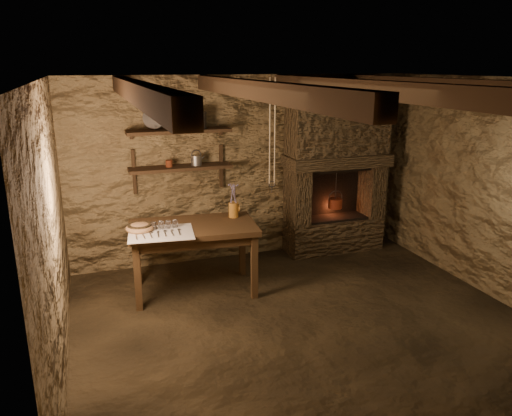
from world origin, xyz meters
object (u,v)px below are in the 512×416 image
object	(u,v)px
stoneware_jug	(234,203)
iron_stockpot	(197,121)
work_table	(194,256)
wooden_bowl	(140,228)
red_pot	(335,203)

from	to	relation	value
stoneware_jug	iron_stockpot	distance (m)	1.12
work_table	stoneware_jug	bearing A→B (deg)	21.27
wooden_bowl	iron_stockpot	distance (m)	1.54
stoneware_jug	iron_stockpot	size ratio (longest dim) A/B	1.67
red_pot	wooden_bowl	bearing A→B (deg)	-166.12
work_table	red_pot	bearing A→B (deg)	22.63
work_table	iron_stockpot	size ratio (longest dim) A/B	6.12
iron_stockpot	work_table	bearing A→B (deg)	-108.10
work_table	iron_stockpot	xyz separation A→B (m)	(0.25, 0.76, 1.43)
iron_stockpot	red_pot	size ratio (longest dim) A/B	0.45
work_table	red_pot	world-z (taller)	red_pot
iron_stockpot	red_pot	distance (m)	2.20
work_table	iron_stockpot	distance (m)	1.64
work_table	wooden_bowl	size ratio (longest dim) A/B	4.87
stoneware_jug	wooden_bowl	distance (m)	1.12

